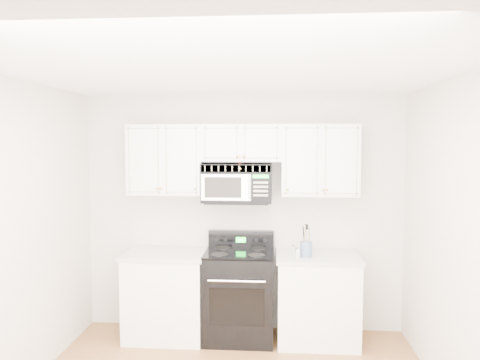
# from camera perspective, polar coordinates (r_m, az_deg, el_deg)

# --- Properties ---
(room) EXTENTS (3.51, 3.51, 2.61)m
(room) POSITION_cam_1_polar(r_m,az_deg,el_deg) (3.49, -1.64, -8.32)
(room) COLOR olive
(room) RESTS_ON ground
(base_cabinet_left) EXTENTS (0.86, 0.65, 0.92)m
(base_cabinet_left) POSITION_cam_1_polar(r_m,az_deg,el_deg) (5.22, -8.93, -13.93)
(base_cabinet_left) COLOR white
(base_cabinet_left) RESTS_ON ground
(base_cabinet_right) EXTENTS (0.86, 0.65, 0.92)m
(base_cabinet_right) POSITION_cam_1_polar(r_m,az_deg,el_deg) (5.11, 9.39, -14.35)
(base_cabinet_right) COLOR white
(base_cabinet_right) RESTS_ON ground
(range) EXTENTS (0.72, 0.66, 1.11)m
(range) POSITION_cam_1_polar(r_m,az_deg,el_deg) (5.10, -0.09, -13.67)
(range) COLOR black
(range) RESTS_ON ground
(upper_cabinets) EXTENTS (2.44, 0.37, 0.75)m
(upper_cabinets) POSITION_cam_1_polar(r_m,az_deg,el_deg) (4.98, 0.25, 2.90)
(upper_cabinets) COLOR white
(upper_cabinets) RESTS_ON ground
(microwave) EXTENTS (0.74, 0.42, 0.41)m
(microwave) POSITION_cam_1_polar(r_m,az_deg,el_deg) (4.98, -0.37, -0.33)
(microwave) COLOR black
(microwave) RESTS_ON ground
(utensil_crock) EXTENTS (0.12, 0.12, 0.33)m
(utensil_crock) POSITION_cam_1_polar(r_m,az_deg,el_deg) (4.86, 8.06, -8.27)
(utensil_crock) COLOR slate
(utensil_crock) RESTS_ON base_cabinet_right
(shaker_salt) EXTENTS (0.04, 0.04, 0.09)m
(shaker_salt) POSITION_cam_1_polar(r_m,az_deg,el_deg) (4.98, 6.56, -8.37)
(shaker_salt) COLOR #BDBDBF
(shaker_salt) RESTS_ON base_cabinet_right
(shaker_pepper) EXTENTS (0.05, 0.05, 0.11)m
(shaker_pepper) POSITION_cam_1_polar(r_m,az_deg,el_deg) (4.79, 7.09, -8.78)
(shaker_pepper) COLOR #BDBDBF
(shaker_pepper) RESTS_ON base_cabinet_right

